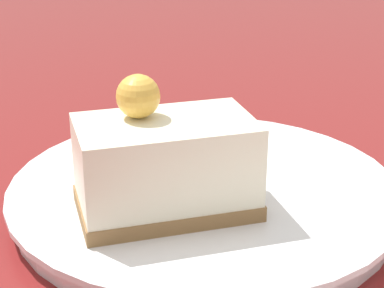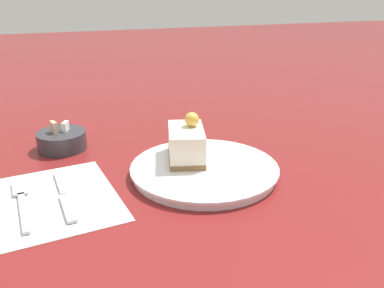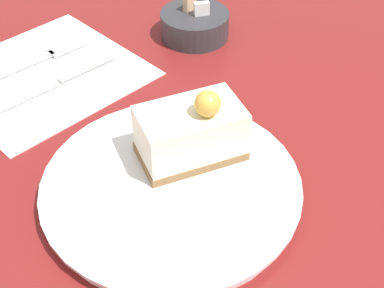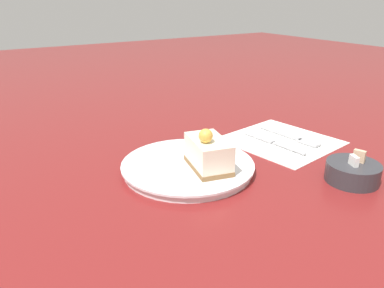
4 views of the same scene
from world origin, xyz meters
TOP-DOWN VIEW (x-y plane):
  - ground_plane at (0.00, 0.00)m, footprint 4.00×4.00m
  - plate at (-0.04, -0.03)m, footprint 0.25×0.25m
  - cake_slice at (-0.06, 0.01)m, footprint 0.08×0.11m

SIDE VIEW (x-z plane):
  - ground_plane at x=0.00m, z-range 0.00..0.00m
  - plate at x=-0.04m, z-range 0.00..0.02m
  - cake_slice at x=-0.06m, z-range 0.01..0.09m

